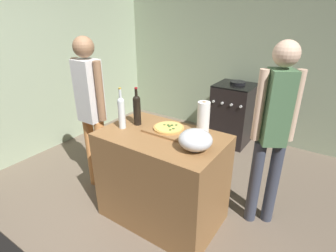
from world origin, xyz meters
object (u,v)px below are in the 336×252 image
at_px(stove, 232,114).
at_px(wine_bottle_clear, 137,109).
at_px(pizza, 169,128).
at_px(person_in_stripes, 91,107).
at_px(person_in_red, 273,128).
at_px(wine_bottle_dark, 121,111).
at_px(paper_towel_roll, 203,117).
at_px(mixing_bowl, 195,140).

bearing_deg(stove, wine_bottle_clear, -98.16).
height_order(pizza, person_in_stripes, person_in_stripes).
relative_size(stove, person_in_red, 0.56).
bearing_deg(wine_bottle_dark, person_in_red, 25.22).
bearing_deg(paper_towel_roll, person_in_stripes, -167.56).
bearing_deg(pizza, paper_towel_roll, 29.40).
xyz_separation_m(wine_bottle_dark, person_in_red, (1.23, 0.58, -0.08)).
xyz_separation_m(wine_bottle_clear, person_in_red, (1.16, 0.43, -0.07)).
relative_size(stove, person_in_stripes, 0.57).
height_order(paper_towel_roll, wine_bottle_clear, wine_bottle_clear).
bearing_deg(wine_bottle_clear, person_in_red, 20.42).
height_order(wine_bottle_clear, person_in_red, person_in_red).
height_order(stove, person_in_stripes, person_in_stripes).
bearing_deg(wine_bottle_dark, mixing_bowl, 0.83).
height_order(mixing_bowl, paper_towel_roll, paper_towel_roll).
xyz_separation_m(wine_bottle_dark, stove, (0.34, 2.06, -0.61)).
bearing_deg(wine_bottle_clear, paper_towel_roll, 17.88).
distance_m(stove, person_in_stripes, 2.22).
bearing_deg(pizza, stove, 91.90).
relative_size(pizza, wine_bottle_dark, 0.73).
xyz_separation_m(wine_bottle_dark, person_in_stripes, (-0.52, 0.08, -0.08)).
bearing_deg(pizza, person_in_stripes, -173.17).
height_order(paper_towel_roll, person_in_stripes, person_in_stripes).
distance_m(paper_towel_roll, person_in_stripes, 1.22).
relative_size(mixing_bowl, person_in_red, 0.16).
distance_m(mixing_bowl, paper_towel_roll, 0.35).
xyz_separation_m(paper_towel_roll, wine_bottle_dark, (-0.67, -0.34, 0.02)).
distance_m(wine_bottle_clear, person_in_red, 1.24).
bearing_deg(paper_towel_roll, wine_bottle_clear, -162.12).
distance_m(wine_bottle_clear, stove, 2.03).
bearing_deg(person_in_stripes, wine_bottle_clear, 6.52).
height_order(paper_towel_roll, wine_bottle_dark, wine_bottle_dark).
relative_size(pizza, person_in_red, 0.16).
height_order(mixing_bowl, person_in_stripes, person_in_stripes).
relative_size(wine_bottle_clear, person_in_stripes, 0.22).
bearing_deg(person_in_stripes, paper_towel_roll, 12.44).
xyz_separation_m(paper_towel_roll, person_in_stripes, (-1.19, -0.26, -0.06)).
bearing_deg(wine_bottle_clear, wine_bottle_dark, -113.67).
xyz_separation_m(pizza, wine_bottle_clear, (-0.34, -0.04, 0.13)).
bearing_deg(pizza, wine_bottle_clear, -172.64).
bearing_deg(person_in_red, paper_towel_roll, -156.91).
xyz_separation_m(wine_bottle_clear, wine_bottle_dark, (-0.06, -0.14, 0.00)).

